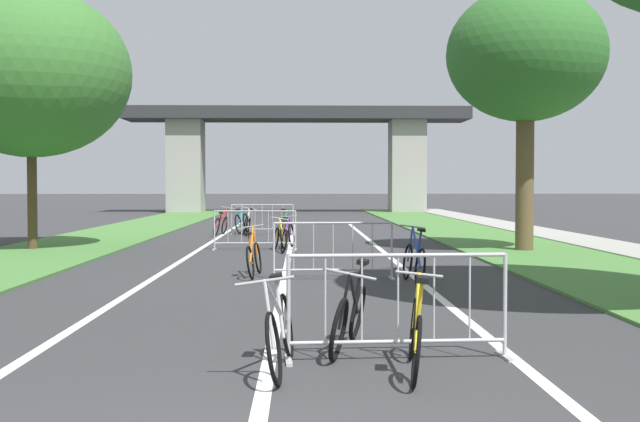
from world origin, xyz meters
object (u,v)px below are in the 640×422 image
(bicycle_red_2, at_px, (221,225))
(crowd_barrier_third, at_px, (255,230))
(bicycle_teal_7, at_px, (242,223))
(bicycle_purple_8, at_px, (287,235))
(crowd_barrier_second, at_px, (333,251))
(crowd_barrier_fourth, at_px, (262,220))
(bicycle_green_4, at_px, (284,225))
(bicycle_orange_1, at_px, (254,257))
(tree_left_oak_mid, at_px, (31,73))
(crowd_barrier_nearest, at_px, (398,307))
(bicycle_silver_3, at_px, (280,331))
(bicycle_blue_5, at_px, (414,262))
(bicycle_white_6, at_px, (247,225))
(bicycle_yellow_10, at_px, (280,238))
(tree_right_oak_near, at_px, (526,56))
(bicycle_yellow_0, at_px, (415,333))
(bicycle_black_9, at_px, (349,316))

(bicycle_red_2, bearing_deg, crowd_barrier_third, -66.29)
(bicycle_teal_7, distance_m, bicycle_purple_8, 6.79)
(crowd_barrier_second, relative_size, crowd_barrier_fourth, 1.00)
(bicycle_green_4, bearing_deg, bicycle_orange_1, -79.33)
(tree_left_oak_mid, xyz_separation_m, crowd_barrier_nearest, (8.01, -12.98, -4.12))
(crowd_barrier_nearest, bearing_deg, bicycle_purple_8, 95.65)
(crowd_barrier_third, height_order, bicycle_silver_3, crowd_barrier_third)
(bicycle_red_2, relative_size, bicycle_purple_8, 1.00)
(bicycle_green_4, height_order, bicycle_blue_5, bicycle_blue_5)
(crowd_barrier_nearest, bearing_deg, bicycle_teal_7, 98.68)
(crowd_barrier_third, distance_m, bicycle_teal_7, 7.11)
(crowd_barrier_second, bearing_deg, bicycle_orange_1, 161.16)
(bicycle_blue_5, height_order, bicycle_teal_7, bicycle_teal_7)
(bicycle_red_2, bearing_deg, bicycle_teal_7, 66.53)
(bicycle_purple_8, bearing_deg, bicycle_white_6, 115.88)
(bicycle_red_2, height_order, bicycle_yellow_10, bicycle_red_2)
(crowd_barrier_nearest, height_order, bicycle_silver_3, crowd_barrier_nearest)
(tree_right_oak_near, relative_size, bicycle_orange_1, 4.25)
(crowd_barrier_third, height_order, bicycle_blue_5, crowd_barrier_third)
(bicycle_yellow_0, height_order, bicycle_red_2, bicycle_red_2)
(bicycle_teal_7, distance_m, bicycle_black_9, 19.82)
(tree_left_oak_mid, distance_m, crowd_barrier_fourth, 9.61)
(crowd_barrier_second, xyz_separation_m, bicycle_teal_7, (-2.69, 13.57, -0.13))
(bicycle_blue_5, bearing_deg, bicycle_black_9, -108.89)
(bicycle_red_2, xyz_separation_m, bicycle_teal_7, (0.65, 1.00, 0.03))
(bicycle_orange_1, bearing_deg, bicycle_teal_7, 100.10)
(bicycle_blue_5, relative_size, bicycle_teal_7, 0.98)
(bicycle_orange_1, distance_m, bicycle_green_4, 12.08)
(bicycle_green_4, bearing_deg, bicycle_purple_8, -75.69)
(bicycle_yellow_0, xyz_separation_m, bicycle_teal_7, (-3.16, 20.62, 0.02))
(tree_right_oak_near, relative_size, bicycle_green_4, 4.00)
(bicycle_purple_8, relative_size, bicycle_yellow_10, 1.00)
(bicycle_orange_1, bearing_deg, bicycle_silver_3, -79.84)
(crowd_barrier_second, distance_m, bicycle_black_9, 6.08)
(tree_right_oak_near, distance_m, bicycle_orange_1, 9.67)
(crowd_barrier_second, xyz_separation_m, bicycle_blue_5, (1.40, -0.55, -0.14))
(tree_right_oak_near, bearing_deg, tree_left_oak_mid, 176.95)
(tree_left_oak_mid, bearing_deg, bicycle_red_2, 54.87)
(bicycle_black_9, bearing_deg, crowd_barrier_fourth, -70.53)
(bicycle_orange_1, height_order, bicycle_green_4, bicycle_orange_1)
(crowd_barrier_fourth, xyz_separation_m, bicycle_silver_3, (1.18, -19.98, -0.15))
(crowd_barrier_nearest, xyz_separation_m, bicycle_red_2, (-3.72, 19.08, -0.16))
(crowd_barrier_second, bearing_deg, bicycle_black_9, -90.71)
(bicycle_yellow_0, height_order, bicycle_green_4, same)
(bicycle_yellow_0, distance_m, bicycle_black_9, 1.11)
(tree_right_oak_near, xyz_separation_m, bicycle_red_2, (-8.50, 6.78, -4.66))
(bicycle_yellow_0, height_order, bicycle_white_6, bicycle_white_6)
(tree_left_oak_mid, height_order, bicycle_red_2, tree_left_oak_mid)
(crowd_barrier_fourth, bearing_deg, bicycle_white_6, -134.66)
(crowd_barrier_nearest, bearing_deg, tree_left_oak_mid, 121.68)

